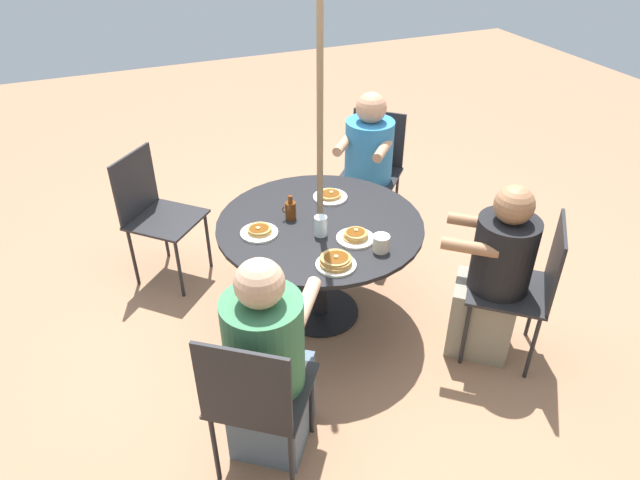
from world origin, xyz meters
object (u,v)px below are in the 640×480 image
pancake_plate_b (355,236)px  coffee_cup (381,243)px  diner_west (367,174)px  patio_chair_east (255,395)px  pancake_plate_a (330,196)px  patio_chair_west (373,164)px  diner_south (493,280)px  syrup_bottle (290,210)px  pancake_plate_c (259,231)px  drinking_glass_a (321,226)px  pancake_plate_d (336,262)px  patio_table (320,238)px  patio_chair_north (154,209)px  patio_chair_south (526,282)px  diner_east (268,368)px

pancake_plate_b → coffee_cup: 0.18m
diner_west → patio_chair_east: bearing=93.4°
pancake_plate_a → patio_chair_west: bearing=-135.2°
patio_chair_east → diner_south: size_ratio=0.82×
coffee_cup → diner_west: bearing=-113.4°
diner_west → pancake_plate_a: bearing=86.8°
pancake_plate_a → syrup_bottle: 0.35m
pancake_plate_b → pancake_plate_c: bearing=-28.7°
syrup_bottle → drinking_glass_a: size_ratio=1.28×
pancake_plate_a → pancake_plate_c: size_ratio=1.00×
pancake_plate_a → syrup_bottle: bearing=23.0°
syrup_bottle → pancake_plate_d: bearing=95.5°
patio_table → pancake_plate_d: pancake_plate_d is taller
patio_table → syrup_bottle: bearing=-38.2°
patio_chair_east → pancake_plate_a: patio_chair_east is taller
patio_chair_west → patio_chair_north: bearing=44.4°
pancake_plate_b → diner_south: bearing=148.0°
patio_chair_south → diner_south: bearing=90.0°
diner_south → patio_chair_south: bearing=-90.0°
patio_chair_east → drinking_glass_a: (-0.67, -0.86, 0.23)m
patio_chair_south → patio_chair_east: bearing=137.0°
patio_chair_south → diner_west: size_ratio=0.80×
patio_chair_west → coffee_cup: bearing=106.9°
patio_chair_west → pancake_plate_c: bearing=78.8°
pancake_plate_d → coffee_cup: (-0.29, -0.04, 0.02)m
diner_west → syrup_bottle: size_ratio=7.54×
diner_south → patio_table: bearing=90.0°
pancake_plate_b → diner_west: bearing=-120.1°
pancake_plate_d → coffee_cup: 0.29m
patio_chair_north → diner_south: diner_south is taller
patio_chair_west → pancake_plate_c: size_ratio=4.19×
syrup_bottle → drinking_glass_a: 0.26m
patio_table → pancake_plate_a: size_ratio=5.66×
pancake_plate_d → drinking_glass_a: size_ratio=1.84×
patio_table → pancake_plate_b: (-0.12, 0.25, 0.13)m
patio_chair_south → patio_chair_west: 1.69m
drinking_glass_a → diner_west: bearing=-130.1°
patio_chair_east → coffee_cup: 1.11m
pancake_plate_a → coffee_cup: size_ratio=2.29×
syrup_bottle → coffee_cup: size_ratio=1.59×
diner_south → syrup_bottle: (0.94, -0.79, 0.25)m
patio_chair_north → syrup_bottle: (-0.74, 0.73, 0.23)m
diner_south → syrup_bottle: diner_south is taller
patio_chair_south → pancake_plate_d: patio_chair_south is taller
patio_chair_east → coffee_cup: bearing=68.4°
patio_table → diner_east: 1.05m
diner_south → pancake_plate_b: size_ratio=5.08×
patio_table → diner_east: (0.62, 0.84, -0.07)m
patio_chair_north → diner_west: 1.59m
pancake_plate_b → pancake_plate_d: (0.21, 0.19, 0.01)m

